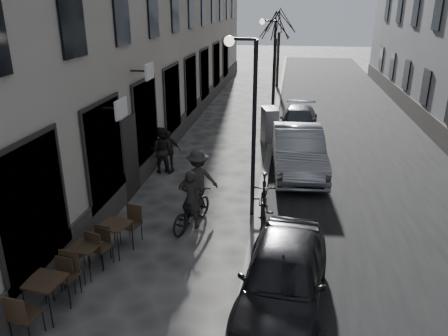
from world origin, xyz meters
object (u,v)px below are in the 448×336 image
(utility_cabinet, at_px, (269,126))
(car_near, at_px, (283,276))
(pedestrian_mid, at_px, (198,179))
(car_mid, at_px, (298,150))
(tree_near, at_px, (276,25))
(pedestrian_far, at_px, (168,151))
(car_far, at_px, (298,121))
(bistro_set_c, at_px, (116,235))
(bistro_set_b, at_px, (86,257))
(bistro_set_a, at_px, (46,294))
(bicycle, at_px, (191,210))
(moped, at_px, (264,199))
(pedestrian_near, at_px, (161,150))
(streetlamp_far, at_px, (271,58))
(streetlamp_near, at_px, (248,109))
(tree_far, at_px, (280,21))

(utility_cabinet, distance_m, car_near, 11.17)
(pedestrian_mid, height_order, car_mid, pedestrian_mid)
(tree_near, height_order, car_mid, tree_near)
(pedestrian_far, bearing_deg, car_far, 25.29)
(car_mid, bearing_deg, bistro_set_c, -129.59)
(pedestrian_mid, distance_m, car_mid, 4.59)
(bistro_set_b, relative_size, car_far, 0.37)
(bistro_set_a, bearing_deg, bicycle, 71.04)
(bistro_set_a, height_order, pedestrian_far, pedestrian_far)
(bistro_set_a, xyz_separation_m, moped, (3.95, 4.73, 0.15))
(utility_cabinet, bearing_deg, bistro_set_b, -124.40)
(bistro_set_a, bearing_deg, car_far, 77.37)
(utility_cabinet, height_order, car_far, utility_cabinet)
(pedestrian_near, bearing_deg, streetlamp_far, -113.49)
(bistro_set_b, bearing_deg, bicycle, 63.29)
(streetlamp_near, xyz_separation_m, tree_near, (0.07, 15.00, 1.50))
(utility_cabinet, bearing_deg, streetlamp_far, 77.21)
(streetlamp_far, xyz_separation_m, pedestrian_near, (-3.43, -9.07, -2.30))
(tree_near, bearing_deg, pedestrian_near, -106.17)
(tree_far, height_order, pedestrian_far, tree_far)
(tree_far, relative_size, bistro_set_a, 3.29)
(bistro_set_a, height_order, bistro_set_b, bistro_set_a)
(utility_cabinet, bearing_deg, bicycle, -117.84)
(pedestrian_mid, xyz_separation_m, moped, (2.01, -0.60, -0.25))
(bicycle, bearing_deg, bistro_set_a, 80.94)
(pedestrian_far, bearing_deg, pedestrian_near, -158.84)
(car_near, distance_m, car_far, 12.88)
(pedestrian_near, relative_size, car_mid, 0.35)
(bistro_set_c, xyz_separation_m, pedestrian_far, (-0.27, 5.78, 0.26))
(streetlamp_far, distance_m, pedestrian_near, 9.96)
(bicycle, bearing_deg, bistro_set_c, 64.16)
(streetlamp_far, height_order, pedestrian_mid, streetlamp_far)
(car_far, bearing_deg, tree_near, 107.31)
(pedestrian_mid, bearing_deg, tree_near, -110.14)
(car_far, bearing_deg, tree_far, 100.74)
(utility_cabinet, relative_size, pedestrian_mid, 0.87)
(streetlamp_near, relative_size, pedestrian_mid, 2.77)
(pedestrian_mid, bearing_deg, bistro_set_c, 49.02)
(tree_far, height_order, bistro_set_b, tree_far)
(tree_near, bearing_deg, utility_cabinet, -88.55)
(pedestrian_near, bearing_deg, car_near, 120.62)
(utility_cabinet, bearing_deg, pedestrian_far, -147.50)
(tree_far, distance_m, pedestrian_far, 18.59)
(pedestrian_mid, relative_size, moped, 0.83)
(bicycle, relative_size, car_near, 0.47)
(streetlamp_far, bearing_deg, utility_cabinet, -86.83)
(pedestrian_mid, relative_size, pedestrian_far, 1.19)
(utility_cabinet, bearing_deg, pedestrian_near, -147.63)
(moped, bearing_deg, utility_cabinet, 90.32)
(bistro_set_a, height_order, car_near, car_near)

